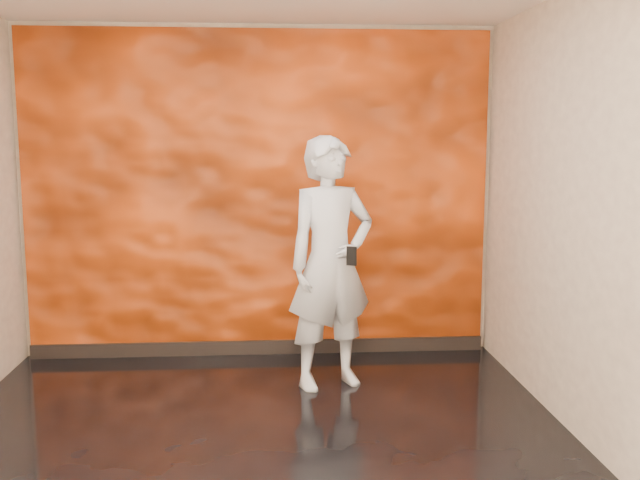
{
  "coord_description": "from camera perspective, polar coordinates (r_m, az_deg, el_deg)",
  "views": [
    {
      "loc": [
        0.09,
        -4.1,
        1.87
      ],
      "look_at": [
        0.44,
        0.84,
        1.15
      ],
      "focal_mm": 40.0,
      "sensor_mm": 36.0,
      "label": 1
    }
  ],
  "objects": [
    {
      "name": "phone",
      "position": [
        5.04,
        2.55,
        -1.29
      ],
      "size": [
        0.07,
        0.04,
        0.14
      ],
      "primitive_type": "cube",
      "rotation": [
        0.0,
        0.0,
        -0.42
      ],
      "color": "black",
      "rests_on": "man"
    },
    {
      "name": "feature_wall",
      "position": [
        6.08,
        -4.93,
        3.58
      ],
      "size": [
        3.9,
        0.06,
        2.75
      ],
      "primitive_type": "cube",
      "color": "#FF520F",
      "rests_on": "ground"
    },
    {
      "name": "baseboard",
      "position": [
        6.28,
        -4.79,
        -8.54
      ],
      "size": [
        3.9,
        0.04,
        0.12
      ],
      "primitive_type": "cube",
      "color": "black",
      "rests_on": "ground"
    },
    {
      "name": "room",
      "position": [
        4.12,
        -5.33,
        1.64
      ],
      "size": [
        4.02,
        4.02,
        2.81
      ],
      "color": "black",
      "rests_on": "ground"
    },
    {
      "name": "man",
      "position": [
        5.31,
        0.87,
        -1.85
      ],
      "size": [
        0.8,
        0.67,
        1.88
      ],
      "primitive_type": "imported",
      "rotation": [
        0.0,
        0.0,
        0.38
      ],
      "color": "#A6ACB7",
      "rests_on": "ground"
    }
  ]
}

